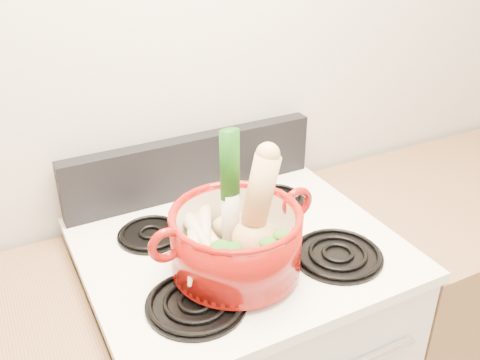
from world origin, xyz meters
TOP-DOWN VIEW (x-y plane):
  - wall_back at (0.00, 1.75)m, footprint 3.50×0.02m
  - cooktop at (0.00, 1.40)m, footprint 0.78×0.67m
  - control_backsplash at (0.00, 1.70)m, footprint 0.76×0.05m
  - burner_front_left at (-0.19, 1.24)m, footprint 0.22×0.22m
  - burner_front_right at (0.19, 1.24)m, footprint 0.22×0.22m
  - burner_back_left at (-0.19, 1.54)m, footprint 0.17×0.17m
  - burner_back_right at (0.19, 1.54)m, footprint 0.17×0.17m
  - dutch_oven at (-0.06, 1.30)m, footprint 0.32×0.32m
  - pot_handle_left at (-0.23, 1.29)m, footprint 0.08×0.02m
  - pot_handle_right at (0.11, 1.31)m, footprint 0.08×0.02m
  - squash at (-0.02, 1.29)m, footprint 0.17×0.14m
  - leek at (-0.05, 1.35)m, footprint 0.05×0.05m
  - ginger at (-0.03, 1.39)m, footprint 0.11×0.10m
  - parsnip_0 at (-0.10, 1.31)m, footprint 0.08×0.24m
  - parsnip_1 at (-0.14, 1.34)m, footprint 0.12×0.23m
  - parsnip_2 at (-0.12, 1.37)m, footprint 0.08×0.20m
  - parsnip_3 at (-0.17, 1.31)m, footprint 0.12×0.18m
  - parsnip_4 at (-0.11, 1.37)m, footprint 0.13×0.23m
  - parsnip_5 at (-0.13, 1.34)m, footprint 0.05×0.22m
  - carrot_0 at (-0.06, 1.24)m, footprint 0.05×0.15m
  - carrot_1 at (-0.09, 1.26)m, footprint 0.15×0.15m
  - carrot_2 at (-0.06, 1.25)m, footprint 0.11×0.15m
  - carrot_3 at (-0.09, 1.24)m, footprint 0.10×0.14m

SIDE VIEW (x-z plane):
  - cooktop at x=0.00m, z-range 0.92..0.95m
  - burner_front_left at x=-0.19m, z-range 0.95..0.97m
  - burner_front_right at x=0.19m, z-range 0.95..0.97m
  - burner_back_left at x=-0.19m, z-range 0.95..0.97m
  - burner_back_right at x=0.19m, z-range 0.95..0.97m
  - carrot_0 at x=-0.06m, z-range 0.99..1.03m
  - ginger at x=-0.03m, z-range 1.00..1.05m
  - carrot_1 at x=-0.09m, z-range 1.00..1.05m
  - parsnip_0 at x=-0.10m, z-range 0.99..1.06m
  - carrot_2 at x=-0.06m, z-range 1.01..1.05m
  - parsnip_1 at x=-0.14m, z-range 1.00..1.07m
  - parsnip_2 at x=-0.12m, z-range 1.00..1.06m
  - carrot_3 at x=-0.09m, z-range 1.01..1.06m
  - parsnip_3 at x=-0.17m, z-range 1.01..1.07m
  - control_backsplash at x=0.00m, z-range 0.95..1.13m
  - dutch_oven at x=-0.06m, z-range 0.97..1.12m
  - parsnip_4 at x=-0.11m, z-range 1.02..1.08m
  - parsnip_5 at x=-0.13m, z-range 1.02..1.08m
  - pot_handle_left at x=-0.23m, z-range 1.05..1.13m
  - pot_handle_right at x=0.11m, z-range 1.05..1.13m
  - squash at x=-0.02m, z-range 0.99..1.26m
  - leek at x=-0.05m, z-range 1.00..1.31m
  - wall_back at x=0.00m, z-range 0.00..2.60m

